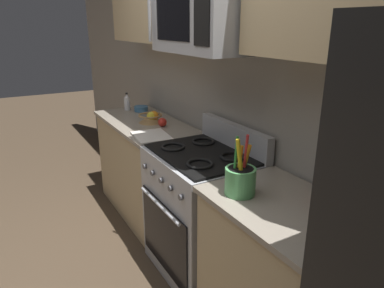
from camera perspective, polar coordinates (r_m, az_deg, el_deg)
wall_back at (r=2.50m, az=8.90°, el=8.12°), size 8.00×0.10×2.60m
counter_left at (r=3.41m, az=-7.34°, el=-3.72°), size 1.24×0.59×0.91m
range_oven at (r=2.59m, az=1.52°, el=-10.83°), size 0.76×0.63×1.09m
counter_right at (r=2.08m, az=13.77°, el=-20.49°), size 0.82×0.59×0.91m
microwave at (r=2.27m, az=2.40°, el=19.32°), size 0.75×0.44×0.39m
utensil_crock at (r=1.86m, az=7.76°, el=-5.64°), size 0.16×0.16×0.32m
fruit_basket at (r=3.21m, az=-6.62°, el=4.25°), size 0.22×0.22×0.11m
apple_loose at (r=3.07m, az=-4.77°, el=3.50°), size 0.08×0.08×0.08m
cutting_board at (r=2.80m, az=-6.55°, el=1.27°), size 0.35×0.30×0.02m
bottle_vinegar at (r=3.72m, az=-10.37°, el=6.61°), size 0.06×0.06×0.18m
bottle_hot_sauce at (r=1.85m, az=20.65°, el=-5.86°), size 0.07×0.07×0.24m
prep_bowl at (r=3.65m, az=-8.18°, el=5.66°), size 0.14×0.14×0.05m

